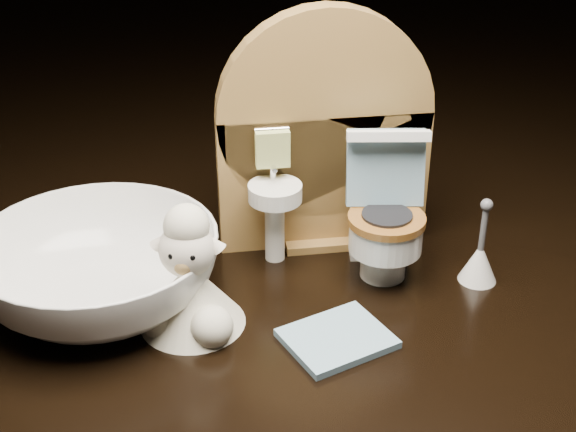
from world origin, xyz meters
name	(u,v)px	position (x,y,z in m)	size (l,w,h in m)	color
backdrop_panel	(323,146)	(0.00, 0.06, 0.07)	(0.13, 0.05, 0.15)	olive
toy_toilet	(384,221)	(0.03, 0.03, 0.03)	(0.05, 0.06, 0.09)	white
bath_mat	(337,339)	(-0.01, -0.04, 0.00)	(0.05, 0.04, 0.00)	#769EB3
toilet_brush	(479,259)	(0.08, 0.00, 0.01)	(0.02, 0.02, 0.05)	white
plush_lamb	(190,285)	(-0.09, -0.01, 0.03)	(0.06, 0.06, 0.07)	beige
ceramic_bowl	(99,270)	(-0.14, 0.02, 0.02)	(0.13, 0.13, 0.04)	white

